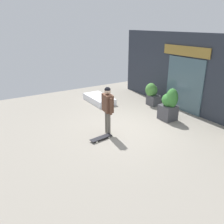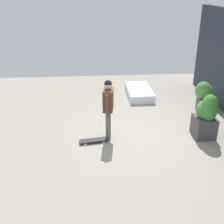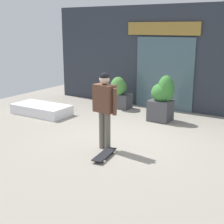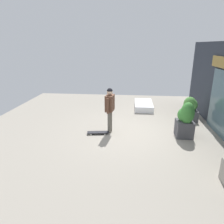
# 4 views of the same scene
# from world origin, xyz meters

# --- Properties ---
(ground_plane) EXTENTS (12.00, 12.00, 0.00)m
(ground_plane) POSITION_xyz_m (0.00, 0.00, 0.00)
(ground_plane) COLOR gray
(skateboarder) EXTENTS (0.64, 0.33, 1.68)m
(skateboarder) POSITION_xyz_m (0.04, -0.74, 1.03)
(skateboarder) COLOR #666056
(skateboarder) RESTS_ON ground_plane
(skateboard) EXTENTS (0.35, 0.82, 0.08)m
(skateboard) POSITION_xyz_m (0.30, -1.16, 0.06)
(skateboard) COLOR black
(skateboard) RESTS_ON ground_plane
(planter_box_left) EXTENTS (0.67, 0.57, 1.30)m
(planter_box_left) POSITION_xyz_m (0.24, 1.94, 0.65)
(planter_box_left) COLOR #47474C
(planter_box_left) RESTS_ON ground_plane
(planter_box_mid) EXTENTS (0.61, 0.59, 1.04)m
(planter_box_mid) POSITION_xyz_m (-1.52, 2.60, 0.56)
(planter_box_mid) COLOR #47474C
(planter_box_mid) RESTS_ON ground_plane
(snow_ledge) EXTENTS (1.79, 0.90, 0.30)m
(snow_ledge) POSITION_xyz_m (-3.18, 0.68, 0.15)
(snow_ledge) COLOR white
(snow_ledge) RESTS_ON ground_plane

